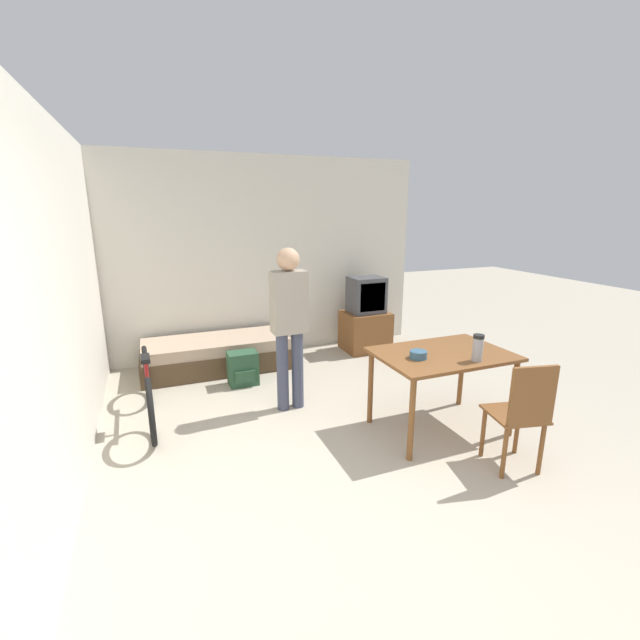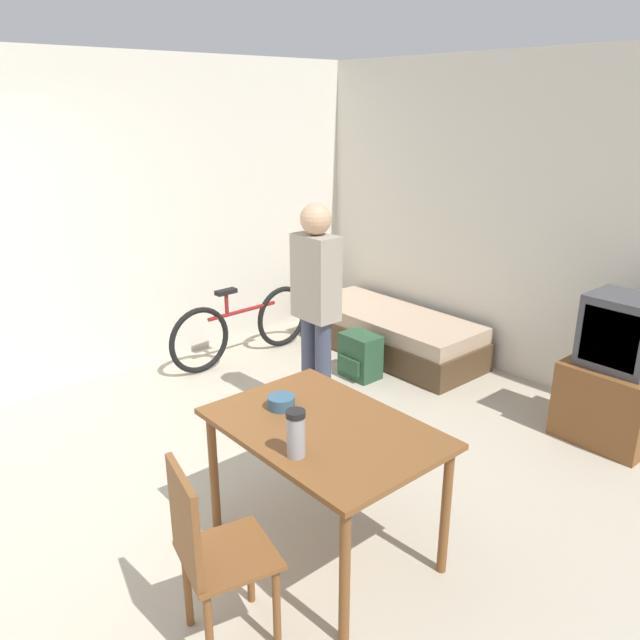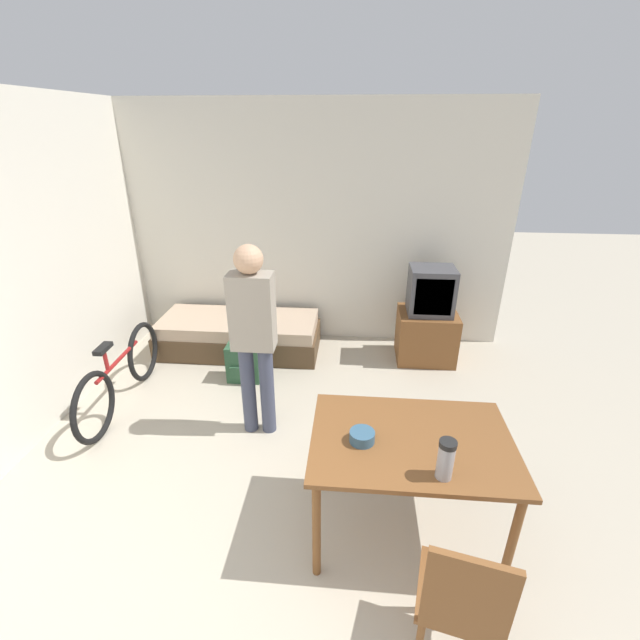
{
  "view_description": "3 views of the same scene",
  "coord_description": "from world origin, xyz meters",
  "px_view_note": "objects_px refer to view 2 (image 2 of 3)",
  "views": [
    {
      "loc": [
        -1.31,
        -1.77,
        2.01
      ],
      "look_at": [
        0.26,
        2.19,
        0.9
      ],
      "focal_mm": 24.0,
      "sensor_mm": 36.0,
      "label": 1
    },
    {
      "loc": [
        3.17,
        -0.64,
        2.31
      ],
      "look_at": [
        0.05,
        2.06,
        0.86
      ],
      "focal_mm": 35.0,
      "sensor_mm": 36.0,
      "label": 2
    },
    {
      "loc": [
        0.69,
        -0.82,
        2.44
      ],
      "look_at": [
        0.44,
        2.1,
        1.09
      ],
      "focal_mm": 24.0,
      "sensor_mm": 36.0,
      "label": 3
    }
  ],
  "objects_px": {
    "tv": "(614,379)",
    "dining_table": "(324,441)",
    "daybed": "(390,333)",
    "mate_bowl": "(281,402)",
    "thermos_flask": "(296,431)",
    "backpack": "(360,356)",
    "wooden_chair": "(209,549)",
    "bicycle": "(243,327)",
    "person_standing": "(316,299)"
  },
  "relations": [
    {
      "from": "tv",
      "to": "backpack",
      "type": "relative_size",
      "value": 2.71
    },
    {
      "from": "wooden_chair",
      "to": "bicycle",
      "type": "distance_m",
      "value": 3.31
    },
    {
      "from": "bicycle",
      "to": "daybed",
      "type": "bearing_deg",
      "value": 54.62
    },
    {
      "from": "bicycle",
      "to": "person_standing",
      "type": "relative_size",
      "value": 0.95
    },
    {
      "from": "tv",
      "to": "bicycle",
      "type": "distance_m",
      "value": 3.16
    },
    {
      "from": "dining_table",
      "to": "person_standing",
      "type": "xyz_separation_m",
      "value": [
        -1.15,
        0.93,
        0.3
      ]
    },
    {
      "from": "bicycle",
      "to": "person_standing",
      "type": "bearing_deg",
      "value": -10.61
    },
    {
      "from": "daybed",
      "to": "mate_bowl",
      "type": "xyz_separation_m",
      "value": [
        1.39,
        -2.37,
        0.59
      ]
    },
    {
      "from": "wooden_chair",
      "to": "thermos_flask",
      "type": "distance_m",
      "value": 0.62
    },
    {
      "from": "daybed",
      "to": "mate_bowl",
      "type": "distance_m",
      "value": 2.81
    },
    {
      "from": "bicycle",
      "to": "thermos_flask",
      "type": "distance_m",
      "value": 3.06
    },
    {
      "from": "bicycle",
      "to": "backpack",
      "type": "height_order",
      "value": "bicycle"
    },
    {
      "from": "dining_table",
      "to": "bicycle",
      "type": "bearing_deg",
      "value": 154.74
    },
    {
      "from": "mate_bowl",
      "to": "backpack",
      "type": "height_order",
      "value": "mate_bowl"
    },
    {
      "from": "person_standing",
      "to": "wooden_chair",
      "type": "bearing_deg",
      "value": -52.73
    },
    {
      "from": "wooden_chair",
      "to": "backpack",
      "type": "relative_size",
      "value": 2.31
    },
    {
      "from": "dining_table",
      "to": "mate_bowl",
      "type": "relative_size",
      "value": 8.02
    },
    {
      "from": "bicycle",
      "to": "mate_bowl",
      "type": "height_order",
      "value": "mate_bowl"
    },
    {
      "from": "dining_table",
      "to": "person_standing",
      "type": "height_order",
      "value": "person_standing"
    },
    {
      "from": "daybed",
      "to": "backpack",
      "type": "xyz_separation_m",
      "value": [
        0.21,
        -0.61,
        -0.01
      ]
    },
    {
      "from": "tv",
      "to": "dining_table",
      "type": "relative_size",
      "value": 0.9
    },
    {
      "from": "dining_table",
      "to": "thermos_flask",
      "type": "xyz_separation_m",
      "value": [
        0.13,
        -0.29,
        0.22
      ]
    },
    {
      "from": "tv",
      "to": "dining_table",
      "type": "height_order",
      "value": "tv"
    },
    {
      "from": "wooden_chair",
      "to": "bicycle",
      "type": "relative_size",
      "value": 0.59
    },
    {
      "from": "tv",
      "to": "bicycle",
      "type": "xyz_separation_m",
      "value": [
        -2.95,
        -1.14,
        -0.15
      ]
    },
    {
      "from": "tv",
      "to": "person_standing",
      "type": "height_order",
      "value": "person_standing"
    },
    {
      "from": "tv",
      "to": "wooden_chair",
      "type": "xyz_separation_m",
      "value": [
        -0.29,
        -3.11,
        0.05
      ]
    },
    {
      "from": "wooden_chair",
      "to": "thermos_flask",
      "type": "height_order",
      "value": "thermos_flask"
    },
    {
      "from": "person_standing",
      "to": "backpack",
      "type": "xyz_separation_m",
      "value": [
        -0.33,
        0.79,
        -0.77
      ]
    },
    {
      "from": "person_standing",
      "to": "mate_bowl",
      "type": "bearing_deg",
      "value": -48.73
    },
    {
      "from": "daybed",
      "to": "thermos_flask",
      "type": "relative_size",
      "value": 7.88
    },
    {
      "from": "dining_table",
      "to": "bicycle",
      "type": "distance_m",
      "value": 2.79
    },
    {
      "from": "daybed",
      "to": "thermos_flask",
      "type": "bearing_deg",
      "value": -55.14
    },
    {
      "from": "backpack",
      "to": "mate_bowl",
      "type": "bearing_deg",
      "value": -56.09
    },
    {
      "from": "thermos_flask",
      "to": "mate_bowl",
      "type": "bearing_deg",
      "value": 150.65
    },
    {
      "from": "tv",
      "to": "wooden_chair",
      "type": "relative_size",
      "value": 1.17
    },
    {
      "from": "thermos_flask",
      "to": "backpack",
      "type": "height_order",
      "value": "thermos_flask"
    },
    {
      "from": "person_standing",
      "to": "thermos_flask",
      "type": "distance_m",
      "value": 1.76
    },
    {
      "from": "tv",
      "to": "thermos_flask",
      "type": "height_order",
      "value": "tv"
    },
    {
      "from": "wooden_chair",
      "to": "mate_bowl",
      "type": "relative_size",
      "value": 6.17
    },
    {
      "from": "daybed",
      "to": "bicycle",
      "type": "xyz_separation_m",
      "value": [
        -0.81,
        -1.14,
        0.11
      ]
    },
    {
      "from": "thermos_flask",
      "to": "mate_bowl",
      "type": "xyz_separation_m",
      "value": [
        -0.42,
        0.24,
        -0.1
      ]
    },
    {
      "from": "wooden_chair",
      "to": "mate_bowl",
      "type": "bearing_deg",
      "value": 121.28
    },
    {
      "from": "bicycle",
      "to": "backpack",
      "type": "bearing_deg",
      "value": 27.58
    },
    {
      "from": "tv",
      "to": "person_standing",
      "type": "xyz_separation_m",
      "value": [
        -1.59,
        -1.4,
        0.5
      ]
    },
    {
      "from": "dining_table",
      "to": "mate_bowl",
      "type": "height_order",
      "value": "mate_bowl"
    },
    {
      "from": "person_standing",
      "to": "backpack",
      "type": "height_order",
      "value": "person_standing"
    },
    {
      "from": "tv",
      "to": "mate_bowl",
      "type": "height_order",
      "value": "tv"
    },
    {
      "from": "mate_bowl",
      "to": "backpack",
      "type": "bearing_deg",
      "value": 123.91
    },
    {
      "from": "thermos_flask",
      "to": "wooden_chair",
      "type": "bearing_deg",
      "value": -87.13
    }
  ]
}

